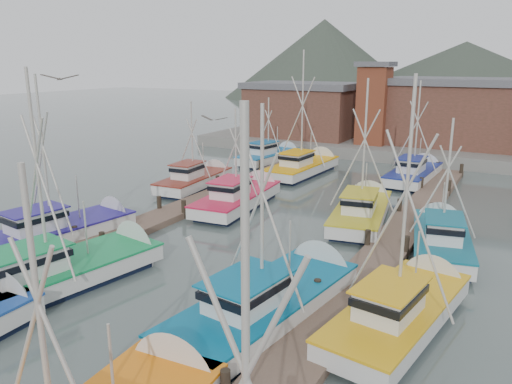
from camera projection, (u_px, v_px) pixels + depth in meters
The scene contains 21 objects.
ground at pixel (220, 262), 24.99m from camera, with size 260.00×260.00×0.00m, color #4C5B58.
dock_left at pixel (162, 217), 31.63m from camera, with size 2.30×46.00×1.50m.
dock_right at pixel (381, 257), 25.09m from camera, with size 2.30×46.00×1.50m.
quay at pixel (399, 145), 56.17m from camera, with size 44.00×16.00×1.20m, color slate.
shed_left at pixel (303, 109), 58.67m from camera, with size 12.72×8.48×6.20m.
shed_center at pixel (459, 111), 52.33m from camera, with size 14.84×9.54×6.90m.
lookout_tower at pixel (374, 103), 52.46m from camera, with size 3.60×3.60×8.50m.
distant_hills at pixel (427, 99), 134.77m from camera, with size 175.00×140.00×42.00m.
boat_4 at pixel (67, 270), 22.33m from camera, with size 4.90×10.75×10.54m.
boat_5 at pixel (274, 299), 19.63m from camera, with size 4.46×10.49×9.31m.
boat_6 at pixel (64, 230), 27.69m from camera, with size 4.21×9.68×9.98m.
boat_7 at pixel (404, 309), 18.87m from camera, with size 4.07×9.26×10.16m.
boat_8 at pixel (241, 197), 34.51m from camera, with size 3.67×9.52×7.65m.
boat_9 at pixel (362, 210), 31.37m from camera, with size 4.33×9.61×9.64m.
boat_10 at pixel (198, 179), 39.69m from camera, with size 3.21×8.60×7.51m.
boat_11 at pixel (441, 238), 26.53m from camera, with size 4.34×9.04×7.82m.
boat_12 at pixel (305, 166), 44.51m from camera, with size 4.58×9.93×11.60m.
boat_13 at pixel (415, 173), 41.87m from camera, with size 3.68×9.28×9.11m.
boat_14 at pixel (272, 156), 49.51m from camera, with size 3.62×8.76×7.13m.
gull_near at pixel (60, 78), 16.53m from camera, with size 1.55×0.66×0.24m.
gull_far at pixel (214, 119), 23.11m from camera, with size 1.55×0.66×0.24m.
Camera 1 is at (12.81, -19.51, 9.75)m, focal length 35.00 mm.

